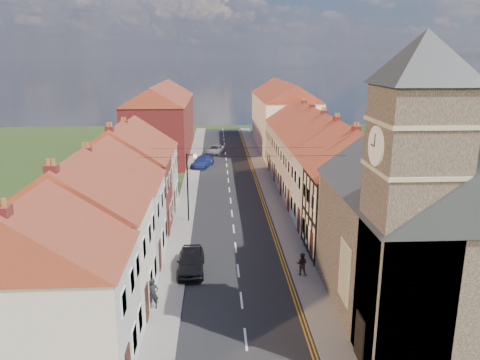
{
  "coord_description": "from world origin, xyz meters",
  "views": [
    {
      "loc": [
        -1.39,
        -19.14,
        14.1
      ],
      "look_at": [
        0.69,
        20.95,
        3.5
      ],
      "focal_mm": 35.0,
      "sensor_mm": 36.0,
      "label": 1
    }
  ],
  "objects_px": {
    "pedestrian_left": "(153,294)",
    "lamppost": "(189,183)",
    "church": "(424,220)",
    "car_far": "(203,162)",
    "car_near": "(191,261)",
    "car_distant": "(215,149)",
    "pedestrian_right": "(302,264)"
  },
  "relations": [
    {
      "from": "pedestrian_left",
      "to": "lamppost",
      "type": "bearing_deg",
      "value": 90.82
    },
    {
      "from": "church",
      "to": "car_far",
      "type": "xyz_separation_m",
      "value": [
        -12.56,
        37.78,
        -5.15
      ]
    },
    {
      "from": "lamppost",
      "to": "car_near",
      "type": "bearing_deg",
      "value": -86.47
    },
    {
      "from": "church",
      "to": "lamppost",
      "type": "bearing_deg",
      "value": 128.3
    },
    {
      "from": "church",
      "to": "car_far",
      "type": "relative_size",
      "value": 3.05
    },
    {
      "from": "church",
      "to": "car_distant",
      "type": "height_order",
      "value": "church"
    },
    {
      "from": "car_distant",
      "to": "church",
      "type": "bearing_deg",
      "value": -60.75
    },
    {
      "from": "lamppost",
      "to": "car_distant",
      "type": "xyz_separation_m",
      "value": [
        2.31,
        30.0,
        -2.92
      ]
    },
    {
      "from": "church",
      "to": "pedestrian_left",
      "type": "relative_size",
      "value": 8.49
    },
    {
      "from": "church",
      "to": "car_far",
      "type": "bearing_deg",
      "value": 108.39
    },
    {
      "from": "lamppost",
      "to": "car_distant",
      "type": "distance_m",
      "value": 30.23
    },
    {
      "from": "lamppost",
      "to": "church",
      "type": "bearing_deg",
      "value": -51.7
    },
    {
      "from": "lamppost",
      "to": "pedestrian_right",
      "type": "relative_size",
      "value": 3.91
    },
    {
      "from": "car_near",
      "to": "car_far",
      "type": "relative_size",
      "value": 0.89
    },
    {
      "from": "pedestrian_left",
      "to": "pedestrian_right",
      "type": "bearing_deg",
      "value": 27.95
    },
    {
      "from": "car_near",
      "to": "pedestrian_left",
      "type": "xyz_separation_m",
      "value": [
        -1.9,
        -4.87,
        0.26
      ]
    },
    {
      "from": "car_far",
      "to": "pedestrian_left",
      "type": "relative_size",
      "value": 2.78
    },
    {
      "from": "lamppost",
      "to": "car_far",
      "type": "distance_m",
      "value": 21.3
    },
    {
      "from": "car_near",
      "to": "pedestrian_left",
      "type": "distance_m",
      "value": 5.23
    },
    {
      "from": "car_near",
      "to": "car_distant",
      "type": "distance_m",
      "value": 39.96
    },
    {
      "from": "church",
      "to": "pedestrian_left",
      "type": "height_order",
      "value": "church"
    },
    {
      "from": "car_distant",
      "to": "car_far",
      "type": "bearing_deg",
      "value": -84.66
    },
    {
      "from": "lamppost",
      "to": "car_near",
      "type": "height_order",
      "value": "lamppost"
    },
    {
      "from": "car_far",
      "to": "church",
      "type": "bearing_deg",
      "value": -54.72
    },
    {
      "from": "pedestrian_left",
      "to": "car_far",
      "type": "bearing_deg",
      "value": 92.77
    },
    {
      "from": "church",
      "to": "lamppost",
      "type": "distance_m",
      "value": 21.38
    },
    {
      "from": "church",
      "to": "lamppost",
      "type": "relative_size",
      "value": 2.53
    },
    {
      "from": "car_near",
      "to": "car_far",
      "type": "xyz_separation_m",
      "value": [
        0.0,
        31.02,
        -0.03
      ]
    },
    {
      "from": "car_near",
      "to": "car_far",
      "type": "distance_m",
      "value": 31.02
    },
    {
      "from": "car_distant",
      "to": "pedestrian_right",
      "type": "xyz_separation_m",
      "value": [
        5.65,
        -41.02,
        0.27
      ]
    },
    {
      "from": "car_distant",
      "to": "pedestrian_left",
      "type": "xyz_separation_m",
      "value": [
        -3.6,
        -44.79,
        0.4
      ]
    },
    {
      "from": "lamppost",
      "to": "pedestrian_left",
      "type": "height_order",
      "value": "lamppost"
    }
  ]
}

